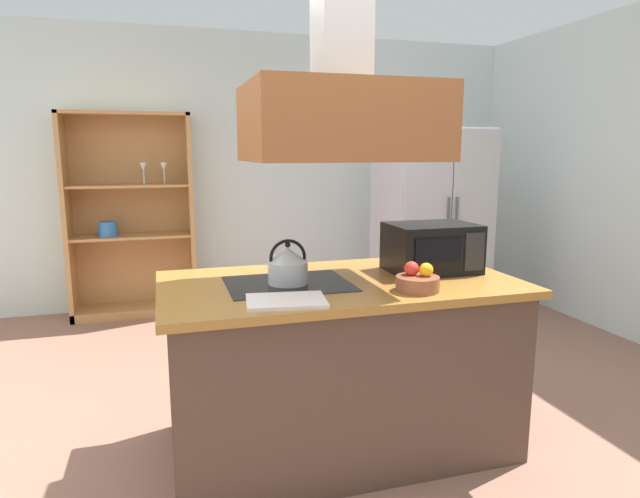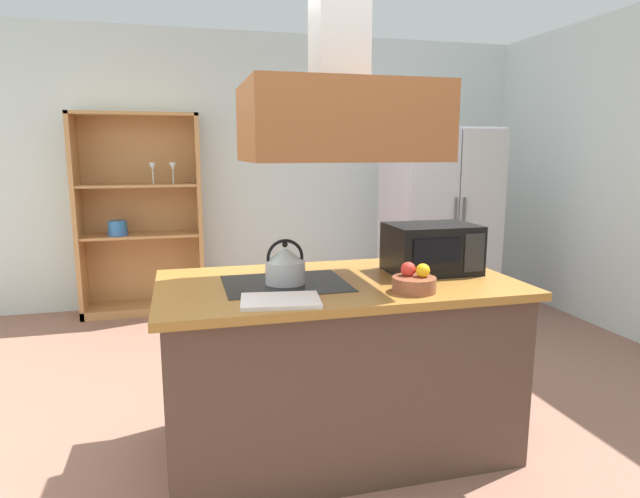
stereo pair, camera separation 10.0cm
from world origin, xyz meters
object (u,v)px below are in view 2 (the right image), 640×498
at_px(refrigerator, 438,225).
at_px(kettle, 285,265).
at_px(cutting_board, 280,301).
at_px(fruit_bowl, 414,282).
at_px(dish_cabinet, 141,226).
at_px(microwave, 431,248).

relative_size(refrigerator, kettle, 7.92).
height_order(cutting_board, fruit_bowl, fruit_bowl).
distance_m(refrigerator, dish_cabinet, 2.81).
bearing_deg(kettle, microwave, 4.14).
xyz_separation_m(cutting_board, fruit_bowl, (0.64, 0.03, 0.04)).
bearing_deg(cutting_board, kettle, 75.41).
bearing_deg(dish_cabinet, microwave, -58.89).
height_order(microwave, fruit_bowl, microwave).
bearing_deg(cutting_board, microwave, 23.27).
distance_m(kettle, microwave, 0.81).
height_order(refrigerator, fruit_bowl, refrigerator).
relative_size(microwave, fruit_bowl, 2.26).
xyz_separation_m(kettle, cutting_board, (-0.09, -0.33, -0.08)).
xyz_separation_m(kettle, fruit_bowl, (0.55, -0.30, -0.05)).
relative_size(refrigerator, dish_cabinet, 0.92).
bearing_deg(kettle, fruit_bowl, -28.67).
height_order(kettle, cutting_board, kettle).
bearing_deg(microwave, fruit_bowl, -126.01).
height_order(refrigerator, microwave, refrigerator).
bearing_deg(dish_cabinet, cutting_board, -76.20).
bearing_deg(fruit_bowl, dish_cabinet, 114.26).
xyz_separation_m(dish_cabinet, cutting_board, (0.77, -3.16, 0.07)).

